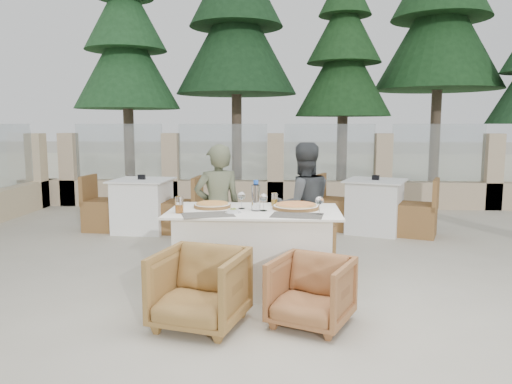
# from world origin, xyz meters

# --- Properties ---
(ground) EXTENTS (80.00, 80.00, 0.00)m
(ground) POSITION_xyz_m (0.00, 0.00, 0.00)
(ground) COLOR #B9B29E
(ground) RESTS_ON ground
(sand_patch) EXTENTS (30.00, 16.00, 0.01)m
(sand_patch) POSITION_xyz_m (0.00, 14.00, 0.01)
(sand_patch) COLOR beige
(sand_patch) RESTS_ON ground
(perimeter_wall_far) EXTENTS (10.00, 0.34, 1.60)m
(perimeter_wall_far) POSITION_xyz_m (0.00, 4.80, 0.80)
(perimeter_wall_far) COLOR tan
(perimeter_wall_far) RESTS_ON ground
(pine_far_left) EXTENTS (2.42, 2.42, 5.50)m
(pine_far_left) POSITION_xyz_m (-3.50, 7.00, 2.75)
(pine_far_left) COLOR #214D25
(pine_far_left) RESTS_ON ground
(pine_mid_left) EXTENTS (2.86, 2.86, 6.50)m
(pine_mid_left) POSITION_xyz_m (-1.00, 7.50, 3.25)
(pine_mid_left) COLOR #193B1D
(pine_mid_left) RESTS_ON ground
(pine_centre) EXTENTS (2.20, 2.20, 5.00)m
(pine_centre) POSITION_xyz_m (1.50, 7.20, 2.50)
(pine_centre) COLOR #1C411C
(pine_centre) RESTS_ON ground
(pine_mid_right) EXTENTS (2.99, 2.99, 6.80)m
(pine_mid_right) POSITION_xyz_m (3.80, 7.80, 3.40)
(pine_mid_right) COLOR #1B411D
(pine_mid_right) RESTS_ON ground
(dining_table) EXTENTS (1.60, 0.90, 0.77)m
(dining_table) POSITION_xyz_m (-0.10, 0.01, 0.39)
(dining_table) COLOR white
(dining_table) RESTS_ON ground
(placemat_near_left) EXTENTS (0.52, 0.42, 0.00)m
(placemat_near_left) POSITION_xyz_m (-0.50, -0.27, 0.77)
(placemat_near_left) COLOR #5E5950
(placemat_near_left) RESTS_ON dining_table
(placemat_near_right) EXTENTS (0.49, 0.36, 0.00)m
(placemat_near_right) POSITION_xyz_m (0.30, -0.26, 0.77)
(placemat_near_right) COLOR #4F4B44
(placemat_near_right) RESTS_ON dining_table
(pizza_left) EXTENTS (0.38, 0.38, 0.05)m
(pizza_left) POSITION_xyz_m (-0.51, 0.12, 0.79)
(pizza_left) COLOR orange
(pizza_left) RESTS_ON dining_table
(pizza_right) EXTENTS (0.47, 0.47, 0.06)m
(pizza_right) POSITION_xyz_m (0.29, 0.10, 0.80)
(pizza_right) COLOR #EB5620
(pizza_right) RESTS_ON dining_table
(water_bottle) EXTENTS (0.08, 0.08, 0.29)m
(water_bottle) POSITION_xyz_m (-0.08, -0.03, 0.91)
(water_bottle) COLOR #ADCBE3
(water_bottle) RESTS_ON dining_table
(wine_glass_centre) EXTENTS (0.08, 0.08, 0.18)m
(wine_glass_centre) POSITION_xyz_m (-0.22, 0.07, 0.86)
(wine_glass_centre) COLOR silver
(wine_glass_centre) RESTS_ON dining_table
(wine_glass_near) EXTENTS (0.10, 0.10, 0.18)m
(wine_glass_near) POSITION_xyz_m (-0.01, -0.04, 0.86)
(wine_glass_near) COLOR silver
(wine_glass_near) RESTS_ON dining_table
(wine_glass_corner) EXTENTS (0.08, 0.08, 0.18)m
(wine_glass_corner) POSITION_xyz_m (0.50, -0.19, 0.86)
(wine_glass_corner) COLOR white
(wine_glass_corner) RESTS_ON dining_table
(beer_glass_left) EXTENTS (0.09, 0.09, 0.15)m
(beer_glass_left) POSITION_xyz_m (-0.77, -0.19, 0.84)
(beer_glass_left) COLOR orange
(beer_glass_left) RESTS_ON dining_table
(beer_glass_right) EXTENTS (0.07, 0.07, 0.12)m
(beer_glass_right) POSITION_xyz_m (0.08, 0.28, 0.83)
(beer_glass_right) COLOR gold
(beer_glass_right) RESTS_ON dining_table
(olive_dish) EXTENTS (0.12, 0.12, 0.04)m
(olive_dish) POSITION_xyz_m (-0.28, -0.16, 0.79)
(olive_dish) COLOR silver
(olive_dish) RESTS_ON dining_table
(armchair_far_left) EXTENTS (0.65, 0.67, 0.60)m
(armchair_far_left) POSITION_xyz_m (-0.49, 0.83, 0.30)
(armchair_far_left) COLOR #996337
(armchair_far_left) RESTS_ON ground
(armchair_far_right) EXTENTS (0.61, 0.62, 0.55)m
(armchair_far_right) POSITION_xyz_m (0.41, 0.72, 0.27)
(armchair_far_right) COLOR brown
(armchair_far_right) RESTS_ON ground
(armchair_near_left) EXTENTS (0.80, 0.81, 0.61)m
(armchair_near_left) POSITION_xyz_m (-0.47, -0.90, 0.30)
(armchair_near_left) COLOR olive
(armchair_near_left) RESTS_ON ground
(armchair_near_right) EXTENTS (0.77, 0.78, 0.54)m
(armchair_near_right) POSITION_xyz_m (0.40, -0.82, 0.27)
(armchair_near_right) COLOR #9C6339
(armchair_near_right) RESTS_ON ground
(diner_left) EXTENTS (0.58, 0.48, 1.37)m
(diner_left) POSITION_xyz_m (-0.51, 0.51, 0.68)
(diner_left) COLOR #52573F
(diner_left) RESTS_ON ground
(diner_right) EXTENTS (0.79, 0.69, 1.38)m
(diner_right) POSITION_xyz_m (0.38, 0.67, 0.69)
(diner_right) COLOR #373A3C
(diner_right) RESTS_ON ground
(bg_table_a) EXTENTS (1.70, 0.94, 0.77)m
(bg_table_a) POSITION_xyz_m (-1.91, 2.51, 0.39)
(bg_table_a) COLOR white
(bg_table_a) RESTS_ON ground
(bg_table_b) EXTENTS (1.82, 1.34, 0.77)m
(bg_table_b) POSITION_xyz_m (1.49, 2.65, 0.39)
(bg_table_b) COLOR silver
(bg_table_b) RESTS_ON ground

